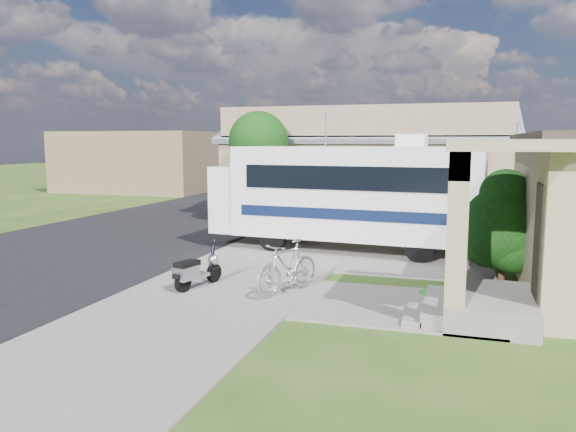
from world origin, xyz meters
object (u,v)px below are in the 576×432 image
(motorhome, at_px, (348,192))
(scooter, at_px, (196,271))
(shrub, at_px, (507,224))
(van, at_px, (283,183))
(garden_hose, at_px, (429,297))
(bicycle, at_px, (288,269))
(pickup_truck, at_px, (250,194))

(motorhome, xyz_separation_m, scooter, (-2.33, -5.73, -1.35))
(scooter, bearing_deg, shrub, 37.94)
(van, distance_m, garden_hose, 22.91)
(shrub, bearing_deg, van, 122.27)
(bicycle, distance_m, van, 22.22)
(garden_hose, bearing_deg, bicycle, -170.97)
(pickup_truck, bearing_deg, motorhome, 118.59)
(motorhome, bearing_deg, shrub, -28.03)
(garden_hose, bearing_deg, van, 115.75)
(pickup_truck, relative_size, garden_hose, 14.56)
(shrub, bearing_deg, bicycle, -149.15)
(van, relative_size, garden_hose, 14.57)
(bicycle, relative_size, garden_hose, 4.71)
(shrub, xyz_separation_m, bicycle, (-4.63, -2.76, -0.81))
(scooter, distance_m, pickup_truck, 14.85)
(motorhome, relative_size, scooter, 5.46)
(bicycle, bearing_deg, van, 131.87)
(van, bearing_deg, bicycle, -76.26)
(shrub, xyz_separation_m, van, (-11.58, 18.34, -0.53))
(motorhome, distance_m, van, 17.21)
(scooter, height_order, van, van)
(scooter, distance_m, van, 21.89)
(garden_hose, bearing_deg, shrub, 54.50)
(scooter, relative_size, bicycle, 0.79)
(motorhome, bearing_deg, pickup_truck, 131.39)
(shrub, bearing_deg, motorhome, 148.25)
(bicycle, height_order, pickup_truck, pickup_truck)
(bicycle, distance_m, garden_hose, 3.07)
(shrub, height_order, garden_hose, shrub)
(shrub, relative_size, bicycle, 1.41)
(scooter, relative_size, van, 0.26)
(pickup_truck, bearing_deg, garden_hose, 115.56)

